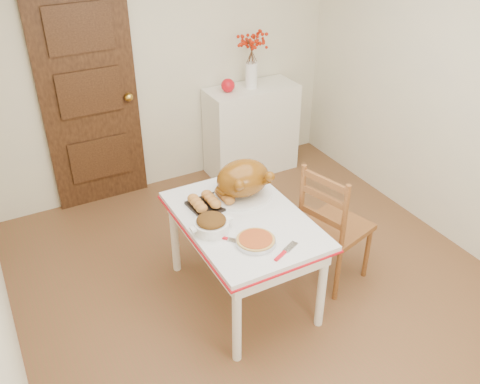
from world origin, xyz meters
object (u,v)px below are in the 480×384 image
sideboard (251,130)px  pumpkin_pie (256,240)px  chair_oak (336,224)px  kitchen_table (243,258)px  turkey_platter (243,180)px

sideboard → pumpkin_pie: bearing=-118.7°
sideboard → pumpkin_pie: size_ratio=3.56×
sideboard → pumpkin_pie: (-1.08, -1.97, 0.28)m
chair_oak → pumpkin_pie: (-0.79, -0.16, 0.24)m
sideboard → chair_oak: chair_oak is taller
kitchen_table → turkey_platter: turkey_platter is taller
turkey_platter → pumpkin_pie: (-0.19, -0.53, -0.12)m
chair_oak → turkey_platter: (-0.60, 0.36, 0.36)m
turkey_platter → pumpkin_pie: size_ratio=1.78×
kitchen_table → chair_oak: 0.74m
sideboard → chair_oak: (-0.29, -1.80, 0.04)m
sideboard → chair_oak: 1.83m
sideboard → turkey_platter: size_ratio=2.00×
chair_oak → turkey_platter: size_ratio=2.17×
pumpkin_pie → turkey_platter: bearing=69.9°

